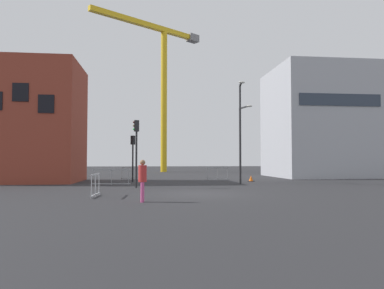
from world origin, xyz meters
TOP-DOWN VIEW (x-y plane):
  - ground at (0.00, 0.00)m, footprint 160.00×160.00m
  - brick_building at (-12.47, 11.38)m, footprint 8.70×6.57m
  - office_block at (14.50, 17.39)m, footprint 9.21×9.36m
  - construction_crane at (-1.06, 34.31)m, footprint 15.48×11.30m
  - streetlamp_tall at (3.89, 7.27)m, footprint 0.46×1.43m
  - streetlamp_short at (4.40, 9.00)m, footprint 0.63×1.75m
  - traffic_light_median at (-3.93, 10.45)m, footprint 0.38×0.36m
  - traffic_light_near at (-3.42, 4.49)m, footprint 0.39×0.30m
  - pedestrian_walking at (-2.85, -3.27)m, footprint 0.34×0.34m
  - safety_barrier_mid_span at (-5.19, 7.00)m, footprint 2.58×0.23m
  - safety_barrier_front at (-4.05, 13.72)m, footprint 2.08×0.18m
  - safety_barrier_rear at (-5.09, -0.91)m, footprint 0.16×1.92m
  - safety_barrier_left_run at (3.16, 12.52)m, footprint 1.94×0.07m
  - traffic_cone_striped at (5.49, 10.31)m, footprint 0.48×0.48m

SIDE VIEW (x-z plane):
  - ground at x=0.00m, z-range 0.00..0.00m
  - traffic_cone_striped at x=5.49m, z-range -0.02..0.46m
  - safety_barrier_rear at x=-5.09m, z-range 0.02..1.10m
  - safety_barrier_left_run at x=3.16m, z-range 0.02..1.10m
  - safety_barrier_front at x=-4.05m, z-range 0.02..1.10m
  - safety_barrier_mid_span at x=-5.19m, z-range 0.02..1.10m
  - pedestrian_walking at x=-2.85m, z-range 0.14..1.88m
  - traffic_light_median at x=-3.93m, z-range 0.64..4.27m
  - traffic_light_near at x=-3.42m, z-range 0.71..4.90m
  - streetlamp_short at x=4.40m, z-range 0.63..6.45m
  - streetlamp_tall at x=3.89m, z-range 0.60..7.83m
  - brick_building at x=-12.47m, z-range 0.00..9.28m
  - office_block at x=14.50m, z-range 0.00..11.05m
  - construction_crane at x=-1.06m, z-range 3.74..25.08m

